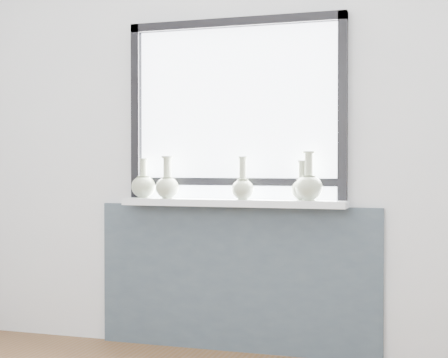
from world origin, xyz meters
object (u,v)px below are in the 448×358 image
(vase_b, at_px, (167,185))
(vase_d, at_px, (302,187))
(windowsill, at_px, (232,203))
(vase_a, at_px, (143,185))
(vase_c, at_px, (243,187))
(vase_e, at_px, (309,185))

(vase_b, relative_size, vase_d, 1.12)
(windowsill, bearing_deg, vase_a, 179.63)
(vase_b, distance_m, vase_c, 0.46)
(vase_c, bearing_deg, vase_d, 6.08)
(vase_e, bearing_deg, vase_c, -177.29)
(vase_e, bearing_deg, vase_b, -178.87)
(vase_a, xyz_separation_m, vase_e, (1.01, -0.01, 0.01))
(vase_d, distance_m, vase_e, 0.05)
(vase_b, bearing_deg, vase_d, 2.48)
(windowsill, distance_m, vase_a, 0.57)
(windowsill, distance_m, vase_d, 0.42)
(vase_c, distance_m, vase_e, 0.38)
(vase_c, bearing_deg, vase_b, 179.84)
(vase_a, bearing_deg, vase_b, -10.63)
(vase_d, bearing_deg, vase_c, -173.92)
(vase_a, distance_m, vase_d, 0.97)
(vase_a, relative_size, vase_b, 0.95)
(vase_c, xyz_separation_m, vase_d, (0.34, 0.04, -0.00))
(vase_a, height_order, vase_b, vase_b)
(vase_a, height_order, vase_d, vase_a)
(windowsill, distance_m, vase_b, 0.41)
(windowsill, xyz_separation_m, vase_b, (-0.39, -0.03, 0.10))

